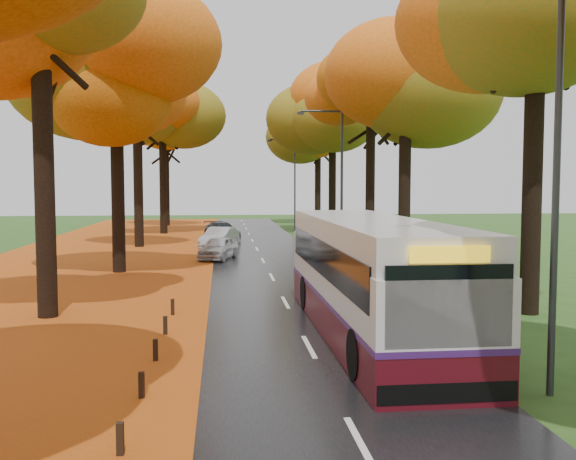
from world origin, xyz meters
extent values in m
cube|color=black|center=(0.00, 25.00, 0.02)|extent=(6.50, 90.00, 0.04)
cube|color=silver|center=(0.00, 25.00, 0.04)|extent=(0.12, 90.00, 0.01)
cube|color=#913D0D|center=(-9.00, 25.00, 0.01)|extent=(12.00, 90.00, 0.02)
cube|color=#BA4E13|center=(-3.05, 25.00, 0.04)|extent=(0.90, 90.00, 0.01)
cylinder|color=black|center=(-7.50, 16.50, 4.58)|extent=(0.60, 0.60, 9.15)
cylinder|color=black|center=(-6.90, 26.50, 4.00)|extent=(0.60, 0.60, 8.00)
ellipsoid|color=orange|center=(-6.90, 26.50, 9.00)|extent=(9.20, 9.20, 7.18)
cylinder|color=black|center=(-7.50, 38.50, 4.29)|extent=(0.60, 0.60, 8.58)
ellipsoid|color=orange|center=(-7.50, 38.50, 9.65)|extent=(8.00, 8.00, 6.24)
cylinder|color=black|center=(-6.90, 49.50, 4.58)|extent=(0.60, 0.60, 9.15)
ellipsoid|color=orange|center=(-6.90, 49.50, 10.30)|extent=(9.20, 9.20, 7.18)
cylinder|color=black|center=(-7.50, 59.50, 4.00)|extent=(0.60, 0.60, 8.00)
ellipsoid|color=orange|center=(-7.50, 59.50, 9.00)|extent=(8.00, 8.00, 6.24)
cylinder|color=black|center=(7.50, 15.50, 4.61)|extent=(0.60, 0.60, 9.22)
cylinder|color=black|center=(6.90, 27.50, 4.10)|extent=(0.60, 0.60, 8.19)
ellipsoid|color=orange|center=(6.90, 27.50, 9.22)|extent=(9.20, 9.20, 7.18)
cylinder|color=black|center=(7.50, 37.50, 4.35)|extent=(0.60, 0.60, 8.70)
ellipsoid|color=orange|center=(7.50, 37.50, 9.79)|extent=(8.20, 8.20, 6.40)
cylinder|color=black|center=(6.90, 48.50, 4.61)|extent=(0.60, 0.60, 9.22)
ellipsoid|color=orange|center=(6.90, 48.50, 10.37)|extent=(9.20, 9.20, 7.18)
cylinder|color=black|center=(7.50, 60.50, 4.10)|extent=(0.60, 0.60, 8.19)
ellipsoid|color=orange|center=(7.50, 60.50, 9.22)|extent=(8.20, 8.20, 6.40)
cube|color=black|center=(-3.70, 6.00, 0.26)|extent=(0.11, 0.11, 0.52)
cube|color=black|center=(-3.70, 8.60, 0.26)|extent=(0.11, 0.11, 0.52)
cube|color=black|center=(-3.70, 11.20, 0.26)|extent=(0.11, 0.11, 0.52)
cube|color=black|center=(-3.70, 13.80, 0.26)|extent=(0.11, 0.11, 0.52)
cube|color=black|center=(-3.70, 16.40, 0.26)|extent=(0.11, 0.11, 0.52)
cylinder|color=#333538|center=(4.20, 8.00, 4.00)|extent=(0.14, 0.14, 8.00)
cylinder|color=#333538|center=(4.20, 30.00, 4.00)|extent=(0.14, 0.14, 8.00)
cylinder|color=#333538|center=(3.10, 30.00, 7.90)|extent=(2.20, 0.11, 0.11)
cube|color=#333538|center=(2.00, 30.00, 7.78)|extent=(0.35, 0.18, 0.14)
cylinder|color=#333538|center=(4.20, 52.00, 4.00)|extent=(0.14, 0.14, 8.00)
cylinder|color=#333538|center=(3.10, 52.00, 7.90)|extent=(2.20, 0.11, 0.11)
cube|color=#333538|center=(2.00, 52.00, 7.78)|extent=(0.35, 0.18, 0.14)
cube|color=#460B13|center=(1.84, 13.24, 0.52)|extent=(2.81, 11.86, 0.97)
cube|color=silver|center=(1.84, 13.24, 1.71)|extent=(2.81, 11.86, 1.40)
cube|color=silver|center=(1.84, 13.24, 2.78)|extent=(2.75, 11.63, 0.75)
cube|color=#401C62|center=(1.84, 13.24, 1.06)|extent=(2.83, 11.88, 0.13)
cube|color=black|center=(1.84, 13.24, 2.14)|extent=(2.83, 10.92, 0.91)
cube|color=black|center=(1.90, 7.35, 1.92)|extent=(2.37, 0.08, 1.51)
cube|color=yellow|center=(1.90, 7.35, 2.86)|extent=(1.48, 0.07, 0.30)
cube|color=black|center=(1.90, 7.37, 0.34)|extent=(2.64, 0.15, 0.38)
cylinder|color=black|center=(0.65, 9.20, 0.58)|extent=(0.31, 1.08, 1.08)
cylinder|color=black|center=(3.10, 9.22, 0.58)|extent=(0.31, 1.08, 1.08)
cylinder|color=black|center=(0.58, 16.77, 0.58)|extent=(0.31, 1.08, 1.08)
cylinder|color=black|center=(3.03, 16.80, 0.58)|extent=(0.31, 1.08, 1.08)
imported|color=#BABABE|center=(-2.35, 30.83, 0.65)|extent=(2.48, 3.85, 1.22)
imported|color=#AAACB2|center=(-2.31, 36.26, 0.71)|extent=(2.62, 4.31, 1.34)
imported|color=black|center=(-2.17, 43.27, 0.67)|extent=(3.01, 4.64, 1.25)
camera|label=1|loc=(-2.14, -3.64, 4.13)|focal=40.00mm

